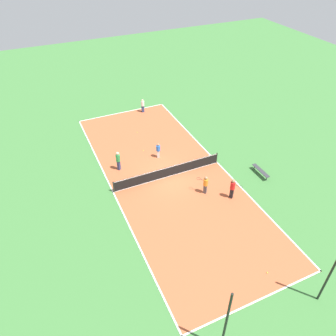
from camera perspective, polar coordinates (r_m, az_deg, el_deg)
name	(u,v)px	position (r m, az deg, el deg)	size (l,w,h in m)	color
ground_plane	(168,176)	(27.32, 0.00, -1.49)	(80.00, 80.00, 0.00)	#3D7538
court_surface	(168,176)	(27.32, 0.00, -1.47)	(9.61, 24.54, 0.02)	#B75633
tennis_net	(168,171)	(26.98, 0.00, -0.61)	(9.41, 0.10, 1.02)	black
bench	(261,171)	(28.36, 15.85, -0.47)	(0.36, 1.98, 0.45)	#333338
player_center_orange	(205,184)	(25.32, 6.54, -2.75)	(0.85, 0.93, 1.62)	#4C4C51
player_coach_red	(233,187)	(25.14, 11.18, -3.32)	(0.79, 0.96, 1.79)	black
player_near_blue	(158,150)	(29.01, -1.72, 3.22)	(0.48, 0.48, 1.45)	white
player_near_white	(143,105)	(36.42, -4.43, 10.90)	(0.38, 0.38, 1.51)	navy
player_far_green	(118,160)	(27.73, -8.68, 1.46)	(0.51, 0.51, 1.80)	navy
tennis_ball_near_net	(267,273)	(21.78, 16.90, -17.04)	(0.07, 0.07, 0.07)	#CCE033
tennis_ball_midcourt	(143,150)	(30.34, -4.32, 3.06)	(0.07, 0.07, 0.07)	#CCE033
tennis_ball_left_sideline	(137,132)	(33.08, -5.38, 6.22)	(0.07, 0.07, 0.07)	#CCE033
fence_post_back_left	(330,273)	(19.91, 26.44, -16.08)	(0.12, 0.12, 4.92)	black
fence_post_back_right	(226,323)	(16.86, 10.06, -25.09)	(0.12, 0.12, 4.92)	black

